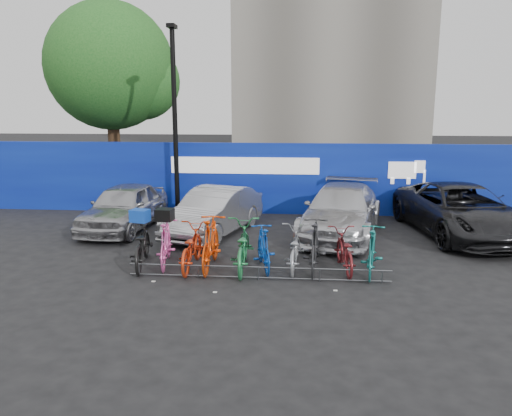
# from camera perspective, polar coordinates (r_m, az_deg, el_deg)

# --- Properties ---
(ground) EXTENTS (100.00, 100.00, 0.00)m
(ground) POSITION_cam_1_polar(r_m,az_deg,el_deg) (11.32, 0.51, -7.16)
(ground) COLOR black
(ground) RESTS_ON ground
(hoarding) EXTENTS (22.00, 0.18, 2.40)m
(hoarding) POSITION_cam_1_polar(r_m,az_deg,el_deg) (16.87, 2.12, 3.38)
(hoarding) COLOR navy
(hoarding) RESTS_ON ground
(tree) EXTENTS (5.40, 5.20, 7.80)m
(tree) POSITION_cam_1_polar(r_m,az_deg,el_deg) (22.11, -15.71, 15.01)
(tree) COLOR #382314
(tree) RESTS_ON ground
(lamppost) EXTENTS (0.25, 0.50, 6.11)m
(lamppost) POSITION_cam_1_polar(r_m,az_deg,el_deg) (16.57, -9.26, 10.26)
(lamppost) COLOR black
(lamppost) RESTS_ON ground
(bike_rack) EXTENTS (5.60, 0.03, 0.30)m
(bike_rack) POSITION_cam_1_polar(r_m,az_deg,el_deg) (10.70, 0.26, -7.39)
(bike_rack) COLOR #595B60
(bike_rack) RESTS_ON ground
(car_0) EXTENTS (1.91, 4.12, 1.37)m
(car_0) POSITION_cam_1_polar(r_m,az_deg,el_deg) (15.32, -14.84, 0.14)
(car_0) COLOR #A3A3A7
(car_0) RESTS_ON ground
(car_1) EXTENTS (2.54, 4.23, 1.32)m
(car_1) POSITION_cam_1_polar(r_m,az_deg,el_deg) (14.32, -4.79, -0.40)
(car_1) COLOR #A1A1A5
(car_1) RESTS_ON ground
(car_2) EXTENTS (2.96, 5.11, 1.39)m
(car_2) POSITION_cam_1_polar(r_m,az_deg,el_deg) (14.41, 9.73, -0.30)
(car_2) COLOR silver
(car_2) RESTS_ON ground
(car_3) EXTENTS (3.16, 5.53, 1.45)m
(car_3) POSITION_cam_1_polar(r_m,az_deg,el_deg) (15.23, 22.37, -0.26)
(car_3) COLOR black
(car_3) RESTS_ON ground
(bike_0) EXTENTS (1.05, 2.10, 1.06)m
(bike_0) POSITION_cam_1_polar(r_m,az_deg,el_deg) (11.76, -12.97, -4.04)
(bike_0) COLOR black
(bike_0) RESTS_ON ground
(bike_1) EXTENTS (0.75, 1.82, 1.06)m
(bike_1) POSITION_cam_1_polar(r_m,az_deg,el_deg) (11.72, -10.28, -3.96)
(bike_1) COLOR #ED56AB
(bike_1) RESTS_ON ground
(bike_2) EXTENTS (0.66, 1.90, 1.00)m
(bike_2) POSITION_cam_1_polar(r_m,az_deg,el_deg) (11.43, -7.42, -4.46)
(bike_2) COLOR red
(bike_2) RESTS_ON ground
(bike_3) EXTENTS (0.56, 1.99, 1.20)m
(bike_3) POSITION_cam_1_polar(r_m,az_deg,el_deg) (11.33, -5.21, -4.01)
(bike_3) COLOR #E83E09
(bike_3) RESTS_ON ground
(bike_4) EXTENTS (0.81, 2.10, 1.09)m
(bike_4) POSITION_cam_1_polar(r_m,az_deg,el_deg) (11.24, -1.59, -4.40)
(bike_4) COLOR #237D41
(bike_4) RESTS_ON ground
(bike_5) EXTENTS (0.82, 1.73, 1.00)m
(bike_5) POSITION_cam_1_polar(r_m,az_deg,el_deg) (11.26, 0.87, -4.58)
(bike_5) COLOR #0C44B4
(bike_5) RESTS_ON ground
(bike_6) EXTENTS (0.72, 1.83, 0.95)m
(bike_6) POSITION_cam_1_polar(r_m,az_deg,el_deg) (11.34, 4.37, -4.65)
(bike_6) COLOR #93969A
(bike_6) RESTS_ON ground
(bike_7) EXTENTS (0.69, 1.96, 1.16)m
(bike_7) POSITION_cam_1_polar(r_m,az_deg,el_deg) (11.24, 6.73, -4.28)
(bike_7) COLOR #28282A
(bike_7) RESTS_ON ground
(bike_8) EXTENTS (0.78, 1.81, 0.92)m
(bike_8) POSITION_cam_1_polar(r_m,az_deg,el_deg) (11.37, 10.03, -4.81)
(bike_8) COLOR maroon
(bike_8) RESTS_ON ground
(bike_9) EXTENTS (0.81, 1.83, 1.07)m
(bike_9) POSITION_cam_1_polar(r_m,az_deg,el_deg) (11.22, 13.11, -4.79)
(bike_9) COLOR #16706B
(bike_9) RESTS_ON ground
(cargo_crate) EXTENTS (0.45, 0.38, 0.28)m
(cargo_crate) POSITION_cam_1_polar(r_m,az_deg,el_deg) (11.60, -13.12, -0.86)
(cargo_crate) COLOR #113FB3
(cargo_crate) RESTS_ON bike_0
(cargo_topcase) EXTENTS (0.41, 0.37, 0.28)m
(cargo_topcase) POSITION_cam_1_polar(r_m,az_deg,el_deg) (11.56, -10.40, -0.77)
(cargo_topcase) COLOR black
(cargo_topcase) RESTS_ON bike_1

